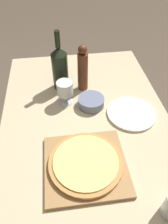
# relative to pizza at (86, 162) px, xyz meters

# --- Properties ---
(ground_plane) EXTENTS (12.00, 12.00, 0.00)m
(ground_plane) POSITION_rel_pizza_xyz_m (0.04, 0.27, -0.75)
(ground_plane) COLOR brown
(dining_table) EXTENTS (0.86, 1.29, 0.72)m
(dining_table) POSITION_rel_pizza_xyz_m (0.04, 0.27, -0.13)
(dining_table) COLOR #CCB78E
(dining_table) RESTS_ON ground_plane
(cutting_board) EXTENTS (0.34, 0.33, 0.02)m
(cutting_board) POSITION_rel_pizza_xyz_m (-0.00, 0.00, -0.02)
(cutting_board) COLOR #A87A47
(cutting_board) RESTS_ON dining_table
(pizza) EXTENTS (0.31, 0.31, 0.02)m
(pizza) POSITION_rel_pizza_xyz_m (0.00, 0.00, 0.00)
(pizza) COLOR #C68947
(pizza) RESTS_ON cutting_board
(wine_bottle) EXTENTS (0.09, 0.09, 0.34)m
(wine_bottle) POSITION_rel_pizza_xyz_m (-0.07, 0.55, 0.10)
(wine_bottle) COLOR black
(wine_bottle) RESTS_ON dining_table
(pepper_mill) EXTENTS (0.06, 0.06, 0.27)m
(pepper_mill) POSITION_rel_pizza_xyz_m (0.06, 0.53, 0.10)
(pepper_mill) COLOR #5B2D19
(pepper_mill) RESTS_ON dining_table
(wine_glass) EXTENTS (0.09, 0.09, 0.13)m
(wine_glass) POSITION_rel_pizza_xyz_m (-0.05, 0.42, 0.06)
(wine_glass) COLOR silver
(wine_glass) RESTS_ON dining_table
(small_bowl) EXTENTS (0.14, 0.14, 0.05)m
(small_bowl) POSITION_rel_pizza_xyz_m (0.08, 0.37, -0.01)
(small_bowl) COLOR slate
(small_bowl) RESTS_ON dining_table
(dinner_plate) EXTENTS (0.25, 0.25, 0.01)m
(dinner_plate) POSITION_rel_pizza_xyz_m (0.28, 0.27, -0.02)
(dinner_plate) COLOR silver
(dinner_plate) RESTS_ON dining_table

